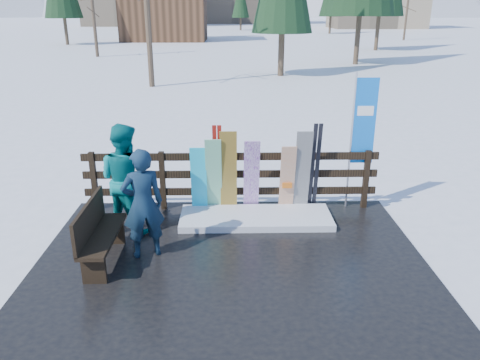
{
  "coord_description": "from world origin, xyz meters",
  "views": [
    {
      "loc": [
        0.0,
        -6.19,
        3.74
      ],
      "look_at": [
        0.15,
        1.0,
        1.1
      ],
      "focal_mm": 35.0,
      "sensor_mm": 36.0,
      "label": 1
    }
  ],
  "objects_px": {
    "snowboard_1": "(214,176)",
    "person_back": "(125,178)",
    "snowboard_0": "(199,180)",
    "rental_flag": "(361,126)",
    "snowboard_4": "(302,172)",
    "snowboard_3": "(251,176)",
    "snowboard_5": "(287,179)",
    "snowboard_2": "(229,172)",
    "bench": "(98,231)",
    "person_front": "(143,204)"
  },
  "relations": [
    {
      "from": "snowboard_1",
      "to": "person_back",
      "type": "relative_size",
      "value": 0.79
    },
    {
      "from": "snowboard_0",
      "to": "rental_flag",
      "type": "xyz_separation_m",
      "value": [
        3.02,
        0.27,
        0.95
      ]
    },
    {
      "from": "snowboard_4",
      "to": "rental_flag",
      "type": "xyz_separation_m",
      "value": [
        1.1,
        0.27,
        0.79
      ]
    },
    {
      "from": "snowboard_3",
      "to": "snowboard_5",
      "type": "bearing_deg",
      "value": 0.0
    },
    {
      "from": "snowboard_1",
      "to": "snowboard_2",
      "type": "distance_m",
      "value": 0.28
    },
    {
      "from": "snowboard_2",
      "to": "snowboard_3",
      "type": "xyz_separation_m",
      "value": [
        0.43,
        0.0,
        -0.08
      ]
    },
    {
      "from": "bench",
      "to": "rental_flag",
      "type": "distance_m",
      "value": 5.02
    },
    {
      "from": "snowboard_1",
      "to": "rental_flag",
      "type": "height_order",
      "value": "rental_flag"
    },
    {
      "from": "snowboard_5",
      "to": "snowboard_3",
      "type": "bearing_deg",
      "value": -180.0
    },
    {
      "from": "snowboard_4",
      "to": "snowboard_5",
      "type": "xyz_separation_m",
      "value": [
        -0.27,
        0.0,
        -0.14
      ]
    },
    {
      "from": "snowboard_3",
      "to": "snowboard_4",
      "type": "height_order",
      "value": "snowboard_4"
    },
    {
      "from": "bench",
      "to": "snowboard_3",
      "type": "height_order",
      "value": "snowboard_3"
    },
    {
      "from": "rental_flag",
      "to": "person_back",
      "type": "height_order",
      "value": "rental_flag"
    },
    {
      "from": "snowboard_1",
      "to": "rental_flag",
      "type": "relative_size",
      "value": 0.58
    },
    {
      "from": "snowboard_0",
      "to": "person_front",
      "type": "relative_size",
      "value": 0.76
    },
    {
      "from": "snowboard_2",
      "to": "snowboard_0",
      "type": "bearing_deg",
      "value": 180.0
    },
    {
      "from": "snowboard_1",
      "to": "snowboard_5",
      "type": "xyz_separation_m",
      "value": [
        1.37,
        0.0,
        -0.07
      ]
    },
    {
      "from": "snowboard_1",
      "to": "snowboard_4",
      "type": "height_order",
      "value": "snowboard_4"
    },
    {
      "from": "bench",
      "to": "snowboard_0",
      "type": "xyz_separation_m",
      "value": [
        1.41,
        1.8,
        0.14
      ]
    },
    {
      "from": "snowboard_3",
      "to": "person_front",
      "type": "distance_m",
      "value": 2.36
    },
    {
      "from": "snowboard_5",
      "to": "rental_flag",
      "type": "relative_size",
      "value": 0.53
    },
    {
      "from": "snowboard_0",
      "to": "snowboard_5",
      "type": "distance_m",
      "value": 1.65
    },
    {
      "from": "snowboard_1",
      "to": "snowboard_2",
      "type": "relative_size",
      "value": 0.92
    },
    {
      "from": "snowboard_2",
      "to": "rental_flag",
      "type": "bearing_deg",
      "value": 6.24
    },
    {
      "from": "snowboard_1",
      "to": "snowboard_2",
      "type": "height_order",
      "value": "snowboard_2"
    },
    {
      "from": "snowboard_1",
      "to": "snowboard_5",
      "type": "relative_size",
      "value": 1.1
    },
    {
      "from": "person_front",
      "to": "person_back",
      "type": "height_order",
      "value": "person_back"
    },
    {
      "from": "snowboard_5",
      "to": "rental_flag",
      "type": "distance_m",
      "value": 1.68
    },
    {
      "from": "snowboard_1",
      "to": "person_front",
      "type": "distance_m",
      "value": 1.91
    },
    {
      "from": "snowboard_4",
      "to": "snowboard_2",
      "type": "bearing_deg",
      "value": -180.0
    },
    {
      "from": "person_back",
      "to": "snowboard_2",
      "type": "bearing_deg",
      "value": -130.81
    },
    {
      "from": "snowboard_0",
      "to": "rental_flag",
      "type": "height_order",
      "value": "rental_flag"
    },
    {
      "from": "snowboard_2",
      "to": "person_back",
      "type": "xyz_separation_m",
      "value": [
        -1.75,
        -0.68,
        0.14
      ]
    },
    {
      "from": "snowboard_3",
      "to": "rental_flag",
      "type": "distance_m",
      "value": 2.24
    },
    {
      "from": "snowboard_3",
      "to": "person_back",
      "type": "xyz_separation_m",
      "value": [
        -2.18,
        -0.68,
        0.22
      ]
    },
    {
      "from": "snowboard_3",
      "to": "person_front",
      "type": "height_order",
      "value": "person_front"
    },
    {
      "from": "snowboard_1",
      "to": "snowboard_5",
      "type": "height_order",
      "value": "snowboard_1"
    },
    {
      "from": "snowboard_5",
      "to": "rental_flag",
      "type": "height_order",
      "value": "rental_flag"
    },
    {
      "from": "snowboard_2",
      "to": "snowboard_3",
      "type": "bearing_deg",
      "value": 0.0
    },
    {
      "from": "bench",
      "to": "person_back",
      "type": "bearing_deg",
      "value": 79.35
    },
    {
      "from": "snowboard_0",
      "to": "snowboard_2",
      "type": "height_order",
      "value": "snowboard_2"
    },
    {
      "from": "snowboard_1",
      "to": "snowboard_2",
      "type": "xyz_separation_m",
      "value": [
        0.28,
        -0.0,
        0.07
      ]
    },
    {
      "from": "rental_flag",
      "to": "snowboard_4",
      "type": "bearing_deg",
      "value": -166.24
    },
    {
      "from": "bench",
      "to": "snowboard_4",
      "type": "relative_size",
      "value": 0.91
    },
    {
      "from": "snowboard_3",
      "to": "snowboard_4",
      "type": "distance_m",
      "value": 0.94
    },
    {
      "from": "bench",
      "to": "snowboard_1",
      "type": "distance_m",
      "value": 2.48
    },
    {
      "from": "bench",
      "to": "person_back",
      "type": "height_order",
      "value": "person_back"
    },
    {
      "from": "snowboard_3",
      "to": "rental_flag",
      "type": "xyz_separation_m",
      "value": [
        2.04,
        0.27,
        0.87
      ]
    },
    {
      "from": "rental_flag",
      "to": "bench",
      "type": "bearing_deg",
      "value": -154.95
    },
    {
      "from": "bench",
      "to": "rental_flag",
      "type": "xyz_separation_m",
      "value": [
        4.44,
        2.07,
        1.09
      ]
    }
  ]
}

